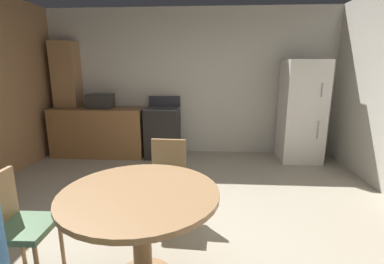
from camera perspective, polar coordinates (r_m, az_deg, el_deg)
The scene contains 10 objects.
ground_plane at distance 2.84m, azimuth -5.07°, elevation -21.78°, with size 14.00×14.00×0.00m, color #A89E89.
wall_back at distance 5.37m, azimuth -0.38°, elevation 10.17°, with size 5.67×0.12×2.70m, color beige.
kitchen_counter at distance 5.49m, azimuth -18.47°, elevation 0.06°, with size 1.70×0.60×0.90m, color olive.
pantry_column at distance 5.83m, azimuth -24.04°, elevation 6.31°, with size 0.44×0.36×2.10m, color #9E754C.
oven_range at distance 5.16m, azimuth -6.02°, elevation 0.06°, with size 0.60×0.60×1.10m.
refrigerator at distance 5.21m, azimuth 21.66°, elevation 3.96°, with size 0.68×0.68×1.76m.
microwave at distance 5.38m, azimuth -18.37°, elevation 6.08°, with size 0.44×0.32×0.26m, color #2D2B28.
dining_table at distance 2.13m, azimuth -10.54°, elevation -15.86°, with size 1.15×1.15×0.76m.
chair_west at distance 2.55m, azimuth -32.66°, elevation -15.22°, with size 0.41×0.41×0.87m.
chair_north at distance 3.01m, azimuth -5.15°, elevation -8.85°, with size 0.42×0.42×0.87m.
Camera 1 is at (0.38, -2.30, 1.62)m, focal length 25.85 mm.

